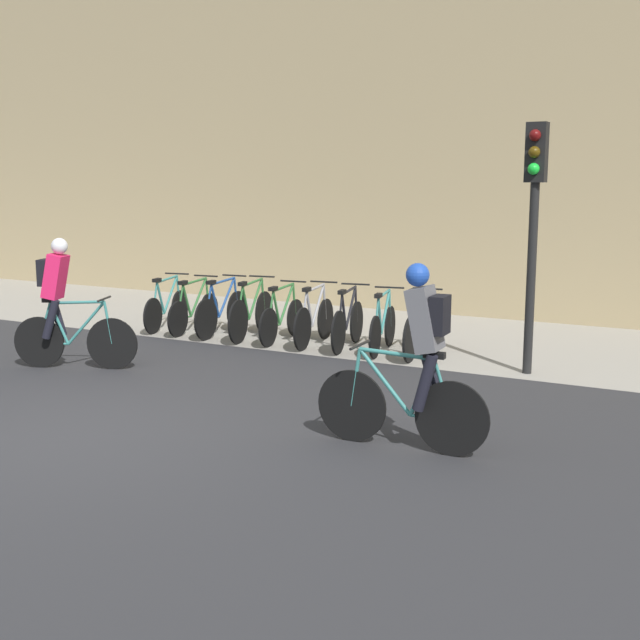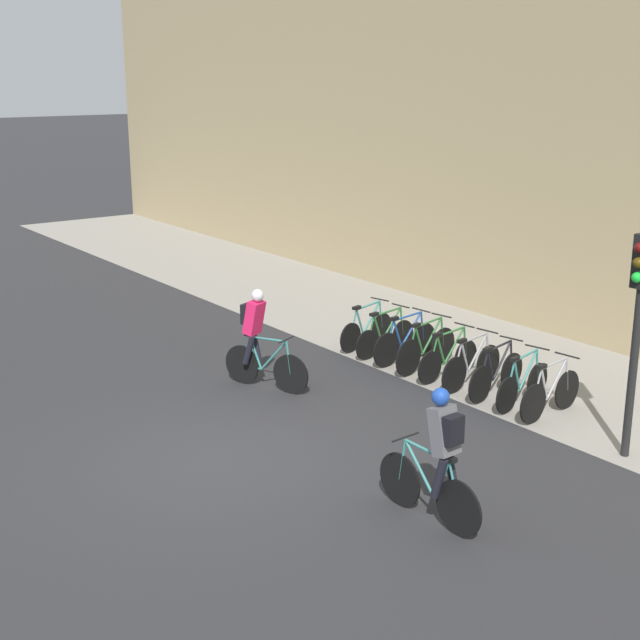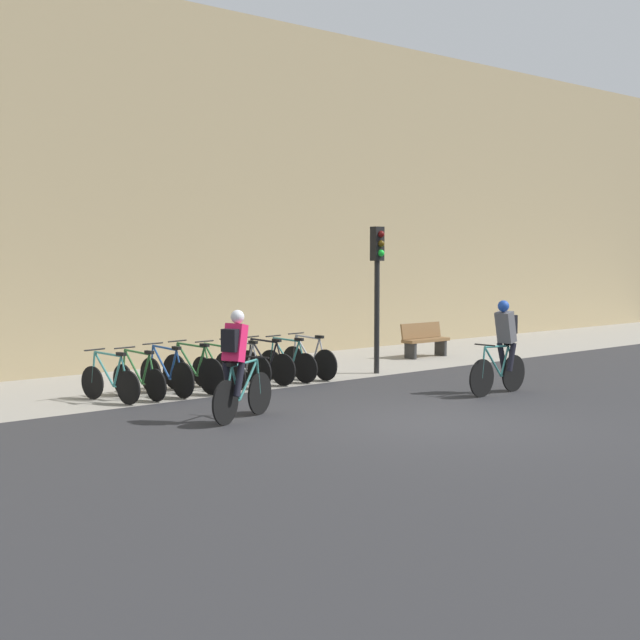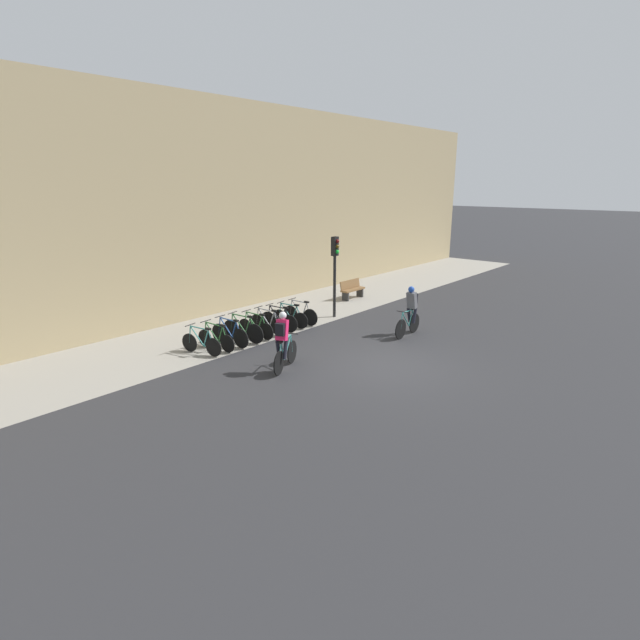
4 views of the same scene
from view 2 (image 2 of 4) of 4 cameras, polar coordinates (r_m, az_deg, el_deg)
name	(u,v)px [view 2 (image 2 of 4)]	position (r m, az deg, el deg)	size (l,w,h in m)	color
ground	(220,461)	(13.15, -6.43, -8.94)	(200.00, 200.00, 0.00)	#2B2B2D
kerb_strip	(530,370)	(17.28, 13.27, -3.15)	(44.00, 4.50, 0.01)	gray
building_facade	(632,131)	(18.47, 19.36, 11.32)	(44.00, 0.60, 8.66)	tan
cyclist_pink	(258,336)	(15.73, -4.01, -1.03)	(1.63, 0.73, 1.80)	black
cyclist_grey	(439,454)	(11.07, 7.63, -8.52)	(1.74, 0.46, 1.80)	black
parked_bike_0	(366,329)	(18.14, 2.98, -0.59)	(0.50, 1.60, 0.94)	black
parked_bike_1	(385,336)	(17.71, 4.19, -1.03)	(0.46, 1.63, 0.93)	black
parked_bike_2	(405,342)	(17.29, 5.47, -1.39)	(0.46, 1.71, 0.97)	black
parked_bike_3	(426,349)	(16.87, 6.80, -1.83)	(0.46, 1.75, 0.99)	black
parked_bike_4	(448,358)	(16.48, 8.20, -2.42)	(0.46, 1.63, 0.94)	black
parked_bike_5	(472,365)	(16.09, 9.67, -2.88)	(0.46, 1.66, 0.97)	black
parked_bike_6	(496,374)	(15.71, 11.22, -3.42)	(0.46, 1.63, 0.96)	black
parked_bike_7	(523,384)	(15.36, 12.84, -4.01)	(0.47, 1.59, 0.95)	black
parked_bike_8	(550,393)	(15.00, 14.54, -4.55)	(0.46, 1.63, 0.97)	black
traffic_light_pole	(639,305)	(13.24, 19.74, 0.91)	(0.26, 0.30, 3.29)	black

